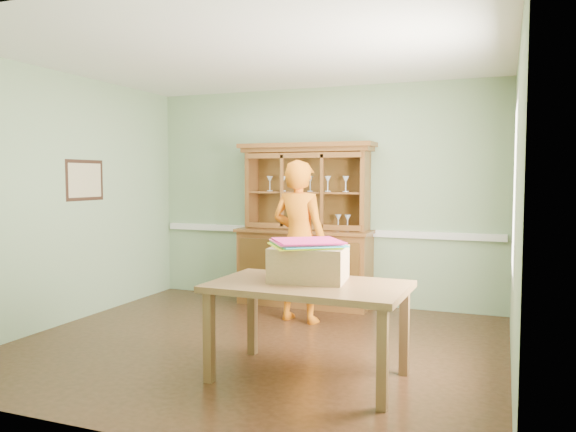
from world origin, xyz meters
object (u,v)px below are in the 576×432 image
at_px(cardboard_box, 309,264).
at_px(dining_table, 309,295).
at_px(china_hutch, 305,248).
at_px(person, 299,241).

bearing_deg(cardboard_box, dining_table, -71.91).
bearing_deg(cardboard_box, china_hutch, 110.20).
height_order(dining_table, cardboard_box, cardboard_box).
bearing_deg(person, china_hutch, -65.54).
height_order(cardboard_box, person, person).
distance_m(china_hutch, cardboard_box, 2.47).
bearing_deg(china_hutch, dining_table, -69.89).
xyz_separation_m(china_hutch, cardboard_box, (0.85, -2.31, 0.19)).
relative_size(cardboard_box, person, 0.33).
bearing_deg(person, dining_table, 121.93).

